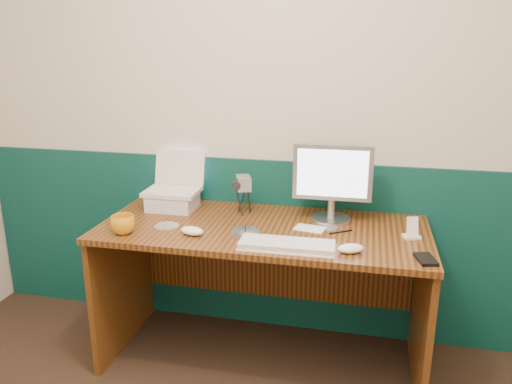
% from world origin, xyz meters
% --- Properties ---
extents(back_wall, '(3.50, 0.04, 2.50)m').
position_xyz_m(back_wall, '(0.00, 1.75, 1.25)').
color(back_wall, beige).
rests_on(back_wall, ground).
extents(wainscot, '(3.48, 0.02, 1.00)m').
position_xyz_m(wainscot, '(0.00, 1.74, 0.50)').
color(wainscot, '#073435').
rests_on(wainscot, ground).
extents(desk, '(1.60, 0.70, 0.75)m').
position_xyz_m(desk, '(0.04, 1.38, 0.38)').
color(desk, '#391D0A').
rests_on(desk, ground).
extents(laptop_riser, '(0.25, 0.21, 0.08)m').
position_xyz_m(laptop_riser, '(-0.49, 1.55, 0.79)').
color(laptop_riser, silver).
rests_on(laptop_riser, desk).
extents(laptop, '(0.29, 0.22, 0.24)m').
position_xyz_m(laptop, '(-0.49, 1.55, 0.95)').
color(laptop, silver).
rests_on(laptop, laptop_riser).
extents(monitor, '(0.39, 0.12, 0.39)m').
position_xyz_m(monitor, '(0.36, 1.54, 0.94)').
color(monitor, '#A9A9AE').
rests_on(monitor, desk).
extents(keyboard, '(0.42, 0.15, 0.02)m').
position_xyz_m(keyboard, '(0.20, 1.14, 0.76)').
color(keyboard, silver).
rests_on(keyboard, desk).
extents(mouse_right, '(0.13, 0.11, 0.04)m').
position_xyz_m(mouse_right, '(0.47, 1.15, 0.77)').
color(mouse_right, white).
rests_on(mouse_right, desk).
extents(mouse_left, '(0.13, 0.10, 0.04)m').
position_xyz_m(mouse_left, '(-0.26, 1.20, 0.77)').
color(mouse_left, white).
rests_on(mouse_left, desk).
extents(mug, '(0.12, 0.12, 0.09)m').
position_xyz_m(mug, '(-0.58, 1.14, 0.79)').
color(mug, orange).
rests_on(mug, desk).
extents(camcorder, '(0.13, 0.16, 0.21)m').
position_xyz_m(camcorder, '(-0.10, 1.55, 0.85)').
color(camcorder, '#B4B4B9').
rests_on(camcorder, desk).
extents(cd_spindle, '(0.13, 0.13, 0.03)m').
position_xyz_m(cd_spindle, '(-0.01, 1.24, 0.76)').
color(cd_spindle, '#B0B7C0').
rests_on(cd_spindle, desk).
extents(cd_loose_a, '(0.12, 0.12, 0.00)m').
position_xyz_m(cd_loose_a, '(-0.42, 1.28, 0.75)').
color(cd_loose_a, silver).
rests_on(cd_loose_a, desk).
extents(cd_loose_b, '(0.11, 0.11, 0.00)m').
position_xyz_m(cd_loose_b, '(0.35, 1.44, 0.75)').
color(cd_loose_b, '#ADB3BD').
rests_on(cd_loose_b, desk).
extents(pen, '(0.11, 0.08, 0.01)m').
position_xyz_m(pen, '(0.42, 1.38, 0.75)').
color(pen, black).
rests_on(pen, desk).
extents(papers, '(0.16, 0.12, 0.00)m').
position_xyz_m(papers, '(0.27, 1.40, 0.75)').
color(papers, silver).
rests_on(papers, desk).
extents(dock, '(0.09, 0.08, 0.01)m').
position_xyz_m(dock, '(0.74, 1.38, 0.76)').
color(dock, white).
rests_on(dock, desk).
extents(music_player, '(0.06, 0.04, 0.09)m').
position_xyz_m(music_player, '(0.74, 1.38, 0.81)').
color(music_player, white).
rests_on(music_player, dock).
extents(pda, '(0.10, 0.13, 0.01)m').
position_xyz_m(pda, '(0.78, 1.13, 0.76)').
color(pda, black).
rests_on(pda, desk).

